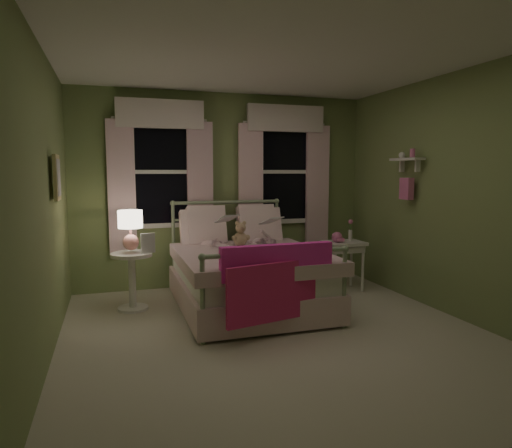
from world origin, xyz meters
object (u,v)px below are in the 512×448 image
object	(u,v)px
bed	(247,274)
child_left	(215,221)
nightstand_left	(132,273)
child_right	(259,223)
teddy_bear	(240,236)
table_lamp	(130,226)
nightstand_right	(344,249)

from	to	relation	value
bed	child_left	bearing A→B (deg)	123.60
nightstand_left	child_left	bearing A→B (deg)	8.44
child_right	nightstand_left	bearing A→B (deg)	-1.78
teddy_bear	nightstand_left	world-z (taller)	teddy_bear
teddy_bear	table_lamp	distance (m)	1.28
teddy_bear	child_right	bearing A→B (deg)	29.50
teddy_bear	table_lamp	world-z (taller)	table_lamp
nightstand_right	bed	bearing A→B (deg)	-168.08
nightstand_left	nightstand_right	xyz separation A→B (m)	(2.67, 0.02, 0.13)
table_lamp	nightstand_left	bearing A→B (deg)	180.00
child_left	child_right	world-z (taller)	child_left
nightstand_left	nightstand_right	distance (m)	2.67
child_left	table_lamp	world-z (taller)	child_left
bed	nightstand_left	distance (m)	1.30
child_right	nightstand_left	xyz separation A→B (m)	(-1.55, -0.15, -0.50)
child_left	nightstand_left	size ratio (longest dim) A/B	1.21
teddy_bear	bed	bearing A→B (deg)	-90.00
bed	child_right	distance (m)	0.74
table_lamp	nightstand_right	xyz separation A→B (m)	(2.67, 0.02, -0.40)
teddy_bear	nightstand_right	xyz separation A→B (m)	(1.41, 0.03, -0.24)
teddy_bear	table_lamp	size ratio (longest dim) A/B	0.68
table_lamp	nightstand_right	size ratio (longest dim) A/B	0.70
nightstand_right	child_left	bearing A→B (deg)	175.77
bed	teddy_bear	distance (m)	0.49
child_right	bed	bearing A→B (deg)	49.21
table_lamp	nightstand_right	world-z (taller)	table_lamp
nightstand_left	table_lamp	distance (m)	0.54
teddy_bear	nightstand_right	bearing A→B (deg)	1.37
bed	child_left	distance (m)	0.77
child_right	nightstand_left	size ratio (longest dim) A/B	1.07
nightstand_left	teddy_bear	bearing A→B (deg)	-0.55
child_right	teddy_bear	distance (m)	0.35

